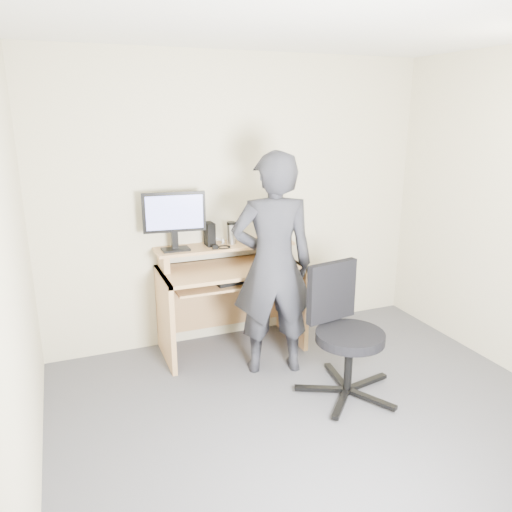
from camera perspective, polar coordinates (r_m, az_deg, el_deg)
ground at (r=3.45m, az=9.04°, el=-19.85°), size 3.50×3.50×0.00m
back_wall at (r=4.44m, az=-1.78°, el=6.26°), size 3.50×0.02×2.50m
ceiling at (r=2.83m, az=11.51°, el=25.65°), size 3.50×3.50×0.02m
desk at (r=4.36m, az=-3.18°, el=-3.53°), size 1.20×0.60×0.91m
monitor at (r=4.12m, az=-9.32°, el=4.55°), size 0.51×0.14×0.49m
external_drive at (r=4.28m, az=-5.33°, el=2.50°), size 0.07×0.13×0.20m
travel_mug at (r=4.32m, az=-2.82°, el=2.51°), size 0.10×0.10×0.17m
smartphone at (r=4.37m, az=-1.19°, el=1.58°), size 0.09×0.14×0.01m
charger at (r=4.18m, az=-4.70°, el=1.04°), size 0.05×0.05×0.03m
headphones at (r=4.37m, az=-4.71°, el=1.58°), size 0.16×0.16×0.06m
keyboard at (r=4.19m, az=-1.76°, el=-2.64°), size 0.48×0.23×0.03m
mouse at (r=4.26m, az=2.28°, el=-0.86°), size 0.10×0.07×0.04m
office_chair at (r=3.71m, az=9.95°, el=-7.98°), size 0.75×0.74×0.94m
person at (r=3.84m, az=1.95°, el=-1.09°), size 0.72×0.55×1.75m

